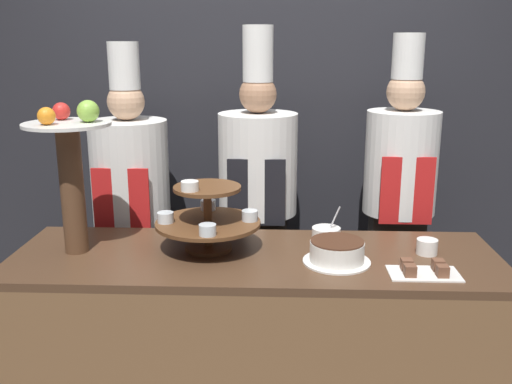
% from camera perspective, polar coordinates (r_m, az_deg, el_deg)
% --- Properties ---
extents(wall_back, '(10.00, 0.06, 2.80)m').
position_cam_1_polar(wall_back, '(3.30, 0.66, 8.60)').
color(wall_back, '#232328').
rests_on(wall_back, ground_plane).
extents(buffet_counter, '(2.08, 0.68, 0.88)m').
position_cam_1_polar(buffet_counter, '(2.63, -0.09, -15.25)').
color(buffet_counter, brown).
rests_on(buffet_counter, ground_plane).
extents(tiered_stand, '(0.46, 0.46, 0.32)m').
position_cam_1_polar(tiered_stand, '(2.46, -4.89, -2.46)').
color(tiered_stand, brown).
rests_on(tiered_stand, buffet_counter).
extents(fruit_pedestal, '(0.36, 0.36, 0.65)m').
position_cam_1_polar(fruit_pedestal, '(2.49, -18.02, 2.72)').
color(fruit_pedestal, brown).
rests_on(fruit_pedestal, buffet_counter).
extents(cake_round, '(0.28, 0.28, 0.10)m').
position_cam_1_polar(cake_round, '(2.36, 8.09, -5.96)').
color(cake_round, white).
rests_on(cake_round, buffet_counter).
extents(cup_white, '(0.09, 0.09, 0.06)m').
position_cam_1_polar(cup_white, '(2.55, 16.72, -5.26)').
color(cup_white, white).
rests_on(cup_white, buffet_counter).
extents(cake_square_tray, '(0.27, 0.16, 0.05)m').
position_cam_1_polar(cake_square_tray, '(2.33, 16.46, -7.51)').
color(cake_square_tray, white).
rests_on(cake_square_tray, buffet_counter).
extents(serving_bowl_far, '(0.13, 0.13, 0.16)m').
position_cam_1_polar(serving_bowl_far, '(2.63, 7.03, -4.16)').
color(serving_bowl_far, white).
rests_on(serving_bowl_far, buffet_counter).
extents(chef_left, '(0.41, 0.41, 1.76)m').
position_cam_1_polar(chef_left, '(3.11, -12.34, -0.91)').
color(chef_left, '#38332D').
rests_on(chef_left, ground_plane).
extents(chef_center_left, '(0.41, 0.41, 1.84)m').
position_cam_1_polar(chef_center_left, '(3.00, 0.18, -0.47)').
color(chef_center_left, '#38332D').
rests_on(chef_center_left, ground_plane).
extents(chef_center_right, '(0.37, 0.37, 1.80)m').
position_cam_1_polar(chef_center_right, '(3.06, 14.10, -0.36)').
color(chef_center_right, '#38332D').
rests_on(chef_center_right, ground_plane).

